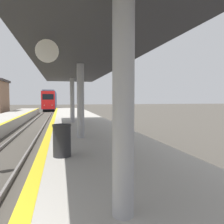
{
  "coord_description": "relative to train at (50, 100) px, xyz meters",
  "views": [
    {
      "loc": [
        2.21,
        -1.86,
        2.55
      ],
      "look_at": [
        7.73,
        21.25,
        1.12
      ],
      "focal_mm": 35.0,
      "sensor_mm": 36.0,
      "label": 1
    }
  ],
  "objects": [
    {
      "name": "trash_bin",
      "position": [
        2.25,
        -47.39,
        -0.89
      ],
      "size": [
        0.55,
        0.55,
        0.95
      ],
      "color": "#262628",
      "rests_on": "platform_right"
    },
    {
      "name": "train",
      "position": [
        0.0,
        0.0,
        0.0
      ],
      "size": [
        2.6,
        20.96,
        4.36
      ],
      "color": "black",
      "rests_on": "ground"
    },
    {
      "name": "station_canopy",
      "position": [
        3.08,
        -44.37,
        1.84
      ],
      "size": [
        3.87,
        19.75,
        3.41
      ],
      "color": "#99999E",
      "rests_on": "platform_right"
    }
  ]
}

